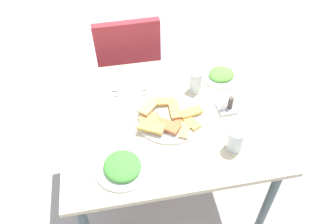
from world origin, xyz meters
name	(u,v)px	position (x,y,z in m)	size (l,w,h in m)	color
ground_plane	(167,190)	(0.00, 0.00, 0.00)	(6.00, 6.00, 0.00)	#B0ADAB
dining_table	(167,126)	(0.00, 0.00, 0.64)	(1.03, 0.90, 0.72)	beige
dining_chair	(129,65)	(-0.13, 0.70, 0.51)	(0.43, 0.44, 0.91)	#A22C33
pide_platter	(169,117)	(0.00, -0.03, 0.73)	(0.35, 0.35, 0.05)	white
salad_plate_greens	(122,167)	(-0.25, -0.28, 0.73)	(0.24, 0.24, 0.04)	white
salad_plate_rice	(221,75)	(0.36, 0.24, 0.73)	(0.22, 0.22, 0.04)	white
soda_can	(196,82)	(0.18, 0.15, 0.78)	(0.07, 0.07, 0.12)	silver
drinking_glass	(235,140)	(0.26, -0.26, 0.77)	(0.08, 0.08, 0.11)	silver
paper_napkin	(130,92)	(-0.16, 0.20, 0.72)	(0.13, 0.13, 0.00)	white
fork	(130,94)	(-0.16, 0.18, 0.72)	(0.17, 0.02, 0.01)	silver
spoon	(130,90)	(-0.16, 0.22, 0.72)	(0.19, 0.01, 0.01)	silver
condiment_caddy	(227,106)	(0.31, -0.02, 0.74)	(0.09, 0.09, 0.08)	#B2B2B7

